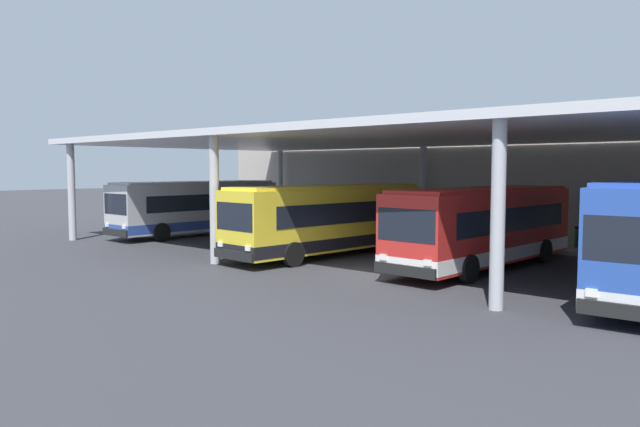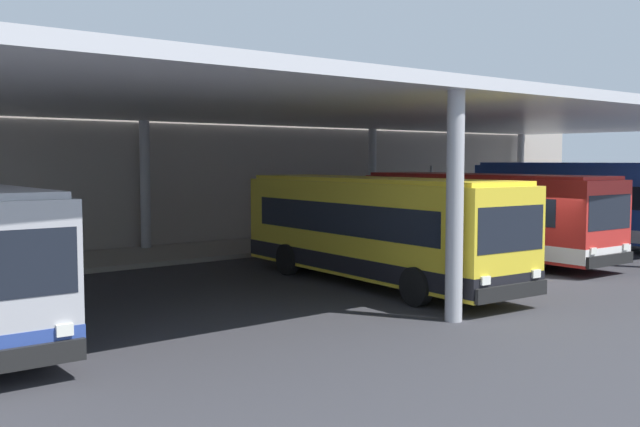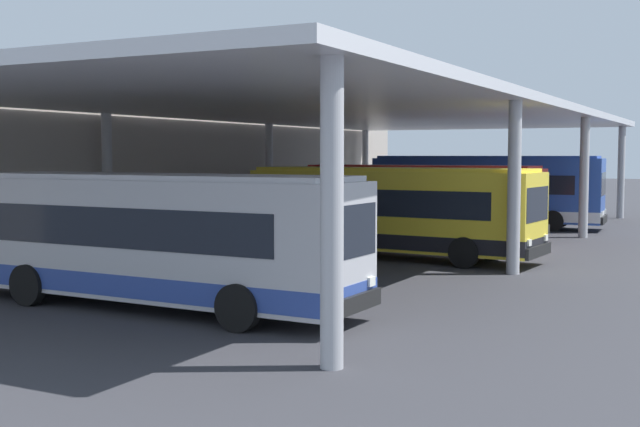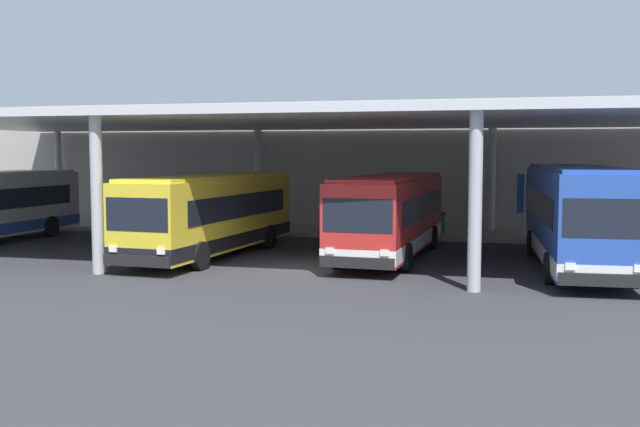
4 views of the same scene
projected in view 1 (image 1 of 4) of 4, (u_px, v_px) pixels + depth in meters
ground_plane at (371, 273)px, 22.70m from camera, size 200.00×200.00×0.00m
platform_kerb at (506, 242)px, 31.47m from camera, size 42.00×4.50×0.18m
station_building_facade at (532, 178)px, 33.65m from camera, size 48.00×1.60×6.78m
canopy_shelter at (447, 137)px, 26.41m from camera, size 40.00×17.00×5.55m
bus_nearest_bay at (197, 207)px, 35.59m from camera, size 2.89×10.58×3.17m
bus_second_bay at (328, 219)px, 27.07m from camera, size 3.26×10.68×3.17m
bus_middle_bay at (484, 226)px, 23.64m from camera, size 3.01×10.62×3.17m
bench_waiting at (508, 231)px, 31.42m from camera, size 1.80×0.45×0.92m
trash_bin at (580, 237)px, 28.66m from camera, size 0.52×0.52×0.98m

